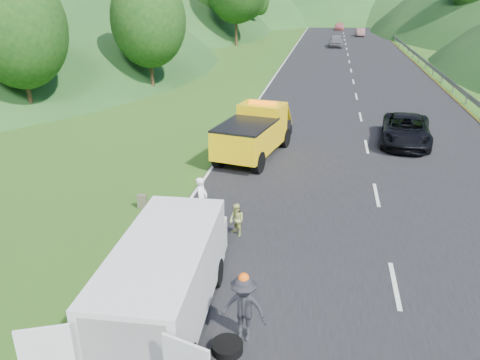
% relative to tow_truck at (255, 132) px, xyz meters
% --- Properties ---
extents(ground, '(320.00, 320.00, 0.00)m').
position_rel_tow_truck_xyz_m(ground, '(2.31, -7.61, -1.18)').
color(ground, '#38661E').
rests_on(ground, ground).
extents(road_surface, '(14.00, 200.00, 0.02)m').
position_rel_tow_truck_xyz_m(road_surface, '(5.31, 32.39, -1.17)').
color(road_surface, black).
rests_on(road_surface, ground).
extents(guardrail, '(0.06, 140.00, 1.52)m').
position_rel_tow_truck_xyz_m(guardrail, '(12.61, 44.89, -1.18)').
color(guardrail, gray).
rests_on(guardrail, ground).
extents(tree_line_left, '(14.00, 140.00, 14.00)m').
position_rel_tow_truck_xyz_m(tree_line_left, '(-16.69, 52.39, -1.18)').
color(tree_line_left, '#295017').
rests_on(tree_line_left, ground).
extents(hills_backdrop, '(201.00, 288.60, 44.00)m').
position_rel_tow_truck_xyz_m(hills_backdrop, '(8.81, 127.09, -1.18)').
color(hills_backdrop, '#2D5B23').
rests_on(hills_backdrop, ground).
extents(tow_truck, '(3.14, 5.92, 2.42)m').
position_rel_tow_truck_xyz_m(tow_truck, '(0.00, 0.00, 0.00)').
color(tow_truck, black).
rests_on(tow_truck, ground).
extents(white_van, '(3.33, 6.18, 2.16)m').
position_rel_tow_truck_xyz_m(white_van, '(-0.16, -12.02, 0.04)').
color(white_van, black).
rests_on(white_van, ground).
extents(woman, '(0.48, 0.61, 1.53)m').
position_rel_tow_truck_xyz_m(woman, '(-0.72, -6.83, -1.18)').
color(woman, white).
rests_on(woman, ground).
extents(child, '(0.67, 0.66, 1.09)m').
position_rel_tow_truck_xyz_m(child, '(0.65, -7.70, -1.18)').
color(child, '#B3BB63').
rests_on(child, ground).
extents(worker, '(1.10, 0.70, 1.62)m').
position_rel_tow_truck_xyz_m(worker, '(1.71, -12.35, -1.18)').
color(worker, black).
rests_on(worker, ground).
extents(suitcase, '(0.33, 0.18, 0.52)m').
position_rel_tow_truck_xyz_m(suitcase, '(-3.07, -6.32, -0.92)').
color(suitcase, '#514F3C').
rests_on(suitcase, ground).
extents(spare_tire, '(0.69, 0.69, 0.20)m').
position_rel_tow_truck_xyz_m(spare_tire, '(1.43, -12.81, -1.18)').
color(spare_tire, black).
rests_on(spare_tire, ground).
extents(passing_suv, '(2.91, 5.30, 1.41)m').
position_rel_tow_truck_xyz_m(passing_suv, '(7.24, 3.33, -1.18)').
color(passing_suv, black).
rests_on(passing_suv, ground).
extents(dist_car_a, '(1.82, 4.53, 1.54)m').
position_rel_tow_truck_xyz_m(dist_car_a, '(3.89, 46.43, -1.18)').
color(dist_car_a, '#56555B').
rests_on(dist_car_a, ground).
extents(dist_car_b, '(1.36, 3.89, 1.28)m').
position_rel_tow_truck_xyz_m(dist_car_b, '(7.93, 62.86, -1.18)').
color(dist_car_b, brown).
rests_on(dist_car_b, ground).
extents(dist_car_c, '(1.78, 4.39, 1.27)m').
position_rel_tow_truck_xyz_m(dist_car_c, '(4.64, 75.34, -1.18)').
color(dist_car_c, '#9F4F53').
rests_on(dist_car_c, ground).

